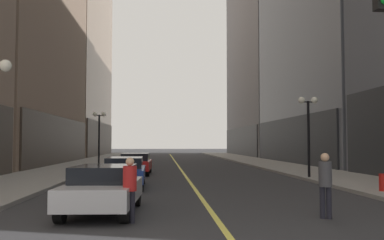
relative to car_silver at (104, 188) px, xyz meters
The scene contains 13 objects.
ground_plane 28.08m from the car_silver, 83.81° to the left, with size 200.00×200.00×0.00m, color #2D2D30.
sidewalk_left 28.40m from the car_silver, 100.60° to the left, with size 4.50×78.00×0.15m, color gray.
sidewalk_right 30.11m from the car_silver, 68.00° to the left, with size 4.50×78.00×0.15m, color gray.
lane_centre_stripe 28.08m from the car_silver, 83.81° to the left, with size 0.16×70.00×0.01m, color #E5D64C.
building_right_far 58.92m from the car_silver, 69.64° to the left, with size 12.41×26.00×35.47m.
car_silver is the anchor object (origin of this frame).
car_blue 6.97m from the car_silver, 90.13° to the left, with size 1.84×4.55×1.32m.
car_red 14.57m from the car_silver, 89.98° to the left, with size 1.93×4.06×1.32m.
pedestrian_in_red_jacket 1.69m from the car_silver, 60.27° to the right, with size 0.47×0.47×1.60m.
pedestrian_with_orange_bag 6.00m from the car_silver, 11.77° to the right, with size 0.43×0.43×1.70m.
street_lamp_left_far 22.89m from the car_silver, 98.53° to the left, with size 1.06×0.36×4.43m.
street_lamp_right_mid 14.15m from the car_silver, 47.39° to the left, with size 1.06×0.36×4.43m.
fire_hydrant_right 10.54m from the car_silver, 19.57° to the left, with size 0.28×0.28×0.80m, color red.
Camera 1 is at (-1.41, -5.13, 1.96)m, focal length 40.32 mm.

